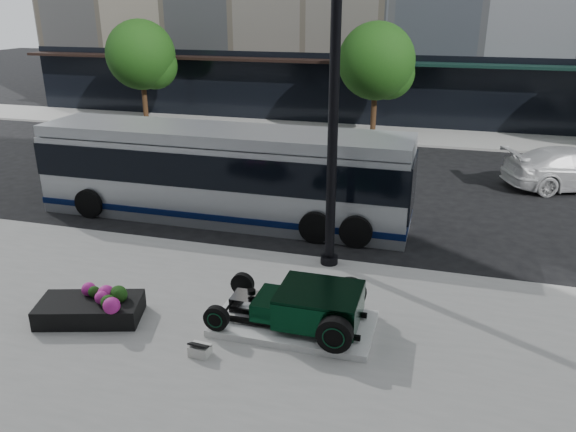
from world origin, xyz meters
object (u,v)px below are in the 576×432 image
(hot_rod, at_px, (309,305))
(flower_planter, at_px, (90,308))
(transit_bus, at_px, (223,173))
(white_sedan, at_px, (576,169))
(lamppost, at_px, (333,118))

(hot_rod, xyz_separation_m, flower_planter, (-4.72, -0.91, -0.32))
(transit_bus, relative_size, white_sedan, 2.28)
(lamppost, xyz_separation_m, transit_bus, (-4.13, 2.83, -2.52))
(lamppost, height_order, flower_planter, lamppost)
(white_sedan, bearing_deg, hot_rod, 130.54)
(transit_bus, height_order, white_sedan, transit_bus)
(flower_planter, bearing_deg, transit_bus, 87.22)
(lamppost, distance_m, transit_bus, 5.60)
(lamppost, height_order, white_sedan, lamppost)
(transit_bus, bearing_deg, white_sedan, 28.66)
(hot_rod, height_order, white_sedan, white_sedan)
(transit_bus, xyz_separation_m, white_sedan, (11.66, 6.37, -0.71))
(hot_rod, height_order, flower_planter, hot_rod)
(lamppost, relative_size, flower_planter, 3.49)
(flower_planter, xyz_separation_m, white_sedan, (12.00, 13.39, 0.39))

